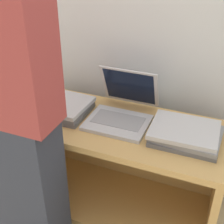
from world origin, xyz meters
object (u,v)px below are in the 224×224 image
(laptop_stack_left, at_px, (59,107))
(person, at_px, (15,112))
(laptop_open, at_px, (122,110))
(laptop_stack_right, at_px, (186,134))

(laptop_stack_left, relative_size, person, 0.21)
(laptop_open, height_order, person, person)
(laptop_open, xyz_separation_m, laptop_stack_right, (0.36, -0.07, -0.02))
(laptop_stack_left, height_order, laptop_stack_right, same)
(laptop_stack_left, bearing_deg, person, -83.71)
(laptop_stack_right, bearing_deg, laptop_stack_left, 179.79)
(laptop_stack_right, bearing_deg, person, -148.29)
(person, bearing_deg, laptop_stack_left, 96.29)
(laptop_stack_left, xyz_separation_m, laptop_stack_right, (0.72, -0.00, 0.00))
(laptop_stack_left, height_order, person, person)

